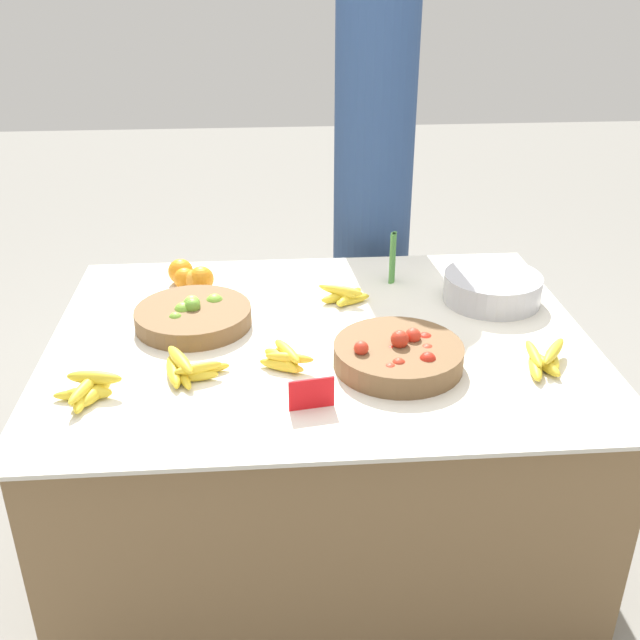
{
  "coord_description": "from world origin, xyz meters",
  "views": [
    {
      "loc": [
        -0.15,
        -1.93,
        1.7
      ],
      "look_at": [
        0.0,
        0.0,
        0.73
      ],
      "focal_mm": 42.0,
      "sensor_mm": 36.0,
      "label": 1
    }
  ],
  "objects_px": {
    "price_sign": "(312,394)",
    "lime_bowl": "(193,316)",
    "tomato_basket": "(399,355)",
    "metal_bowl": "(492,288)",
    "vendor_person": "(372,200)"
  },
  "relations": [
    {
      "from": "vendor_person",
      "to": "price_sign",
      "type": "bearing_deg",
      "value": -104.55
    },
    {
      "from": "lime_bowl",
      "to": "price_sign",
      "type": "xyz_separation_m",
      "value": [
        0.32,
        -0.48,
        0.01
      ]
    },
    {
      "from": "tomato_basket",
      "to": "vendor_person",
      "type": "distance_m",
      "value": 1.06
    },
    {
      "from": "metal_bowl",
      "to": "price_sign",
      "type": "height_order",
      "value": "metal_bowl"
    },
    {
      "from": "metal_bowl",
      "to": "vendor_person",
      "type": "relative_size",
      "value": 0.18
    },
    {
      "from": "lime_bowl",
      "to": "vendor_person",
      "type": "distance_m",
      "value": 1.0
    },
    {
      "from": "price_sign",
      "to": "lime_bowl",
      "type": "bearing_deg",
      "value": 114.7
    },
    {
      "from": "tomato_basket",
      "to": "price_sign",
      "type": "bearing_deg",
      "value": -142.94
    },
    {
      "from": "lime_bowl",
      "to": "metal_bowl",
      "type": "height_order",
      "value": "metal_bowl"
    },
    {
      "from": "price_sign",
      "to": "vendor_person",
      "type": "distance_m",
      "value": 1.28
    },
    {
      "from": "tomato_basket",
      "to": "metal_bowl",
      "type": "height_order",
      "value": "tomato_basket"
    },
    {
      "from": "price_sign",
      "to": "metal_bowl",
      "type": "bearing_deg",
      "value": 33.91
    },
    {
      "from": "tomato_basket",
      "to": "price_sign",
      "type": "xyz_separation_m",
      "value": [
        -0.25,
        -0.19,
        0.01
      ]
    },
    {
      "from": "lime_bowl",
      "to": "tomato_basket",
      "type": "bearing_deg",
      "value": -27.17
    },
    {
      "from": "metal_bowl",
      "to": "vendor_person",
      "type": "xyz_separation_m",
      "value": [
        -0.29,
        0.66,
        0.09
      ]
    }
  ]
}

